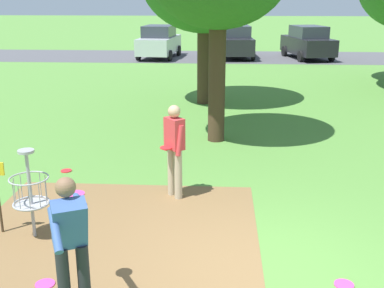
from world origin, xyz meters
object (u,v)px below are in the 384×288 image
frisbee_by_tee (45,284)px  parked_car_leftmost (159,42)px  frisbee_far_left (344,285)px  parked_car_center_right (308,42)px  disc_golf_basket (26,190)px  frisbee_far_right (66,171)px  player_throwing (174,146)px  player_foreground_watching (71,241)px  parked_car_center_left (235,42)px

frisbee_by_tee → parked_car_leftmost: parked_car_leftmost is taller
frisbee_far_left → parked_car_center_right: (3.27, 22.86, 0.91)m
disc_golf_basket → frisbee_far_right: (-0.34, 2.81, -0.74)m
frisbee_by_tee → disc_golf_basket: bearing=117.8°
player_throwing → frisbee_far_left: 3.75m
disc_golf_basket → frisbee_far_right: bearing=96.9°
player_foreground_watching → frisbee_by_tee: size_ratio=6.84×
frisbee_by_tee → parked_car_leftmost: bearing=93.6°
player_throwing → parked_car_leftmost: size_ratio=0.39×
player_throwing → frisbee_far_right: 2.83m
parked_car_leftmost → player_throwing: bearing=-82.0°
player_foreground_watching → parked_car_center_right: (6.48, 23.70, -0.06)m
disc_golf_basket → parked_car_leftmost: parked_car_leftmost is taller
player_foreground_watching → parked_car_leftmost: bearing=95.0°
parked_car_leftmost → parked_car_center_left: same height
parked_car_leftmost → parked_car_center_right: 8.52m
disc_golf_basket → parked_car_center_right: bearing=70.4°
parked_car_center_right → player_throwing: bearing=-105.8°
parked_car_leftmost → parked_car_center_left: 4.39m
frisbee_far_left → parked_car_leftmost: size_ratio=0.06×
frisbee_far_right → frisbee_by_tee: bearing=-76.0°
frisbee_by_tee → parked_car_leftmost: 22.97m
player_foreground_watching → frisbee_by_tee: (-0.60, 0.62, -0.98)m
player_foreground_watching → frisbee_by_tee: 1.30m
player_foreground_watching → parked_car_center_left: (2.34, 23.85, -0.06)m
player_throwing → parked_car_center_right: parked_car_center_right is taller
player_foreground_watching → parked_car_leftmost: size_ratio=0.39×
player_throwing → parked_car_center_left: size_ratio=0.40×
player_foreground_watching → frisbee_far_left: player_foreground_watching is taller
disc_golf_basket → parked_car_center_right: parked_car_center_right is taller
disc_golf_basket → parked_car_center_left: size_ratio=0.32×
frisbee_far_left → frisbee_far_right: 6.18m
parked_car_leftmost → player_foreground_watching: bearing=-85.0°
frisbee_far_right → parked_car_leftmost: size_ratio=0.05×
player_foreground_watching → disc_golf_basket: bearing=123.9°
disc_golf_basket → frisbee_far_left: size_ratio=5.58×
frisbee_by_tee → frisbee_far_left: size_ratio=1.00×
parked_car_center_right → parked_car_leftmost: bearing=-178.8°
player_foreground_watching → parked_car_leftmost: 23.61m
disc_golf_basket → frisbee_far_right: disc_golf_basket is taller
player_throwing → player_foreground_watching: bearing=-102.6°
disc_golf_basket → frisbee_by_tee: (0.67, -1.28, -0.74)m
player_foreground_watching → player_throwing: (0.79, 3.54, -0.02)m
frisbee_far_right → parked_car_center_left: parked_car_center_left is taller
frisbee_far_left → parked_car_center_right: 23.11m
frisbee_far_left → player_foreground_watching: bearing=-165.3°
disc_golf_basket → parked_car_center_left: parked_car_center_left is taller
parked_car_center_left → frisbee_far_left: bearing=-87.8°
player_throwing → parked_car_center_right: size_ratio=0.38×
parked_car_center_left → parked_car_leftmost: bearing=-175.7°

